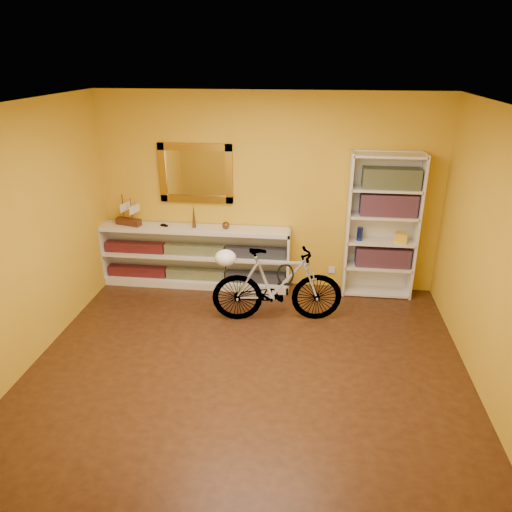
# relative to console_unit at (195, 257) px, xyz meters

# --- Properties ---
(floor) EXTENTS (4.50, 4.00, 0.01)m
(floor) POSITION_rel_console_unit_xyz_m (0.98, -1.81, -0.43)
(floor) COLOR #321A0E
(floor) RESTS_ON ground
(ceiling) EXTENTS (4.50, 4.00, 0.01)m
(ceiling) POSITION_rel_console_unit_xyz_m (0.98, -1.81, 2.18)
(ceiling) COLOR silver
(ceiling) RESTS_ON ground
(back_wall) EXTENTS (4.50, 0.01, 2.60)m
(back_wall) POSITION_rel_console_unit_xyz_m (0.98, 0.19, 0.88)
(back_wall) COLOR gold
(back_wall) RESTS_ON ground
(left_wall) EXTENTS (0.01, 4.00, 2.60)m
(left_wall) POSITION_rel_console_unit_xyz_m (-1.28, -1.81, 0.88)
(left_wall) COLOR gold
(left_wall) RESTS_ON ground
(right_wall) EXTENTS (0.01, 4.00, 2.60)m
(right_wall) POSITION_rel_console_unit_xyz_m (3.23, -1.81, 0.88)
(right_wall) COLOR gold
(right_wall) RESTS_ON ground
(gilt_mirror) EXTENTS (0.98, 0.06, 0.78)m
(gilt_mirror) POSITION_rel_console_unit_xyz_m (0.03, 0.15, 1.12)
(gilt_mirror) COLOR olive
(gilt_mirror) RESTS_ON back_wall
(wall_socket) EXTENTS (0.09, 0.02, 0.09)m
(wall_socket) POSITION_rel_console_unit_xyz_m (1.88, 0.17, -0.17)
(wall_socket) COLOR silver
(wall_socket) RESTS_ON back_wall
(console_unit) EXTENTS (2.60, 0.35, 0.85)m
(console_unit) POSITION_rel_console_unit_xyz_m (0.00, 0.00, 0.00)
(console_unit) COLOR silver
(console_unit) RESTS_ON floor
(cd_row_lower) EXTENTS (2.50, 0.13, 0.14)m
(cd_row_lower) POSITION_rel_console_unit_xyz_m (-0.00, -0.02, -0.26)
(cd_row_lower) COLOR black
(cd_row_lower) RESTS_ON console_unit
(cd_row_upper) EXTENTS (2.50, 0.13, 0.14)m
(cd_row_upper) POSITION_rel_console_unit_xyz_m (-0.00, -0.02, 0.11)
(cd_row_upper) COLOR navy
(cd_row_upper) RESTS_ON console_unit
(model_ship) EXTENTS (0.38, 0.22, 0.42)m
(model_ship) POSITION_rel_console_unit_xyz_m (-0.90, 0.00, 0.63)
(model_ship) COLOR #3F1E11
(model_ship) RESTS_ON console_unit
(toy_car) EXTENTS (0.00, 0.00, 0.00)m
(toy_car) POSITION_rel_console_unit_xyz_m (-0.41, 0.00, 0.43)
(toy_car) COLOR black
(toy_car) RESTS_ON console_unit
(bronze_ornament) EXTENTS (0.06, 0.06, 0.33)m
(bronze_ornament) POSITION_rel_console_unit_xyz_m (0.01, 0.00, 0.59)
(bronze_ornament) COLOR brown
(bronze_ornament) RESTS_ON console_unit
(decorative_orb) EXTENTS (0.10, 0.10, 0.10)m
(decorative_orb) POSITION_rel_console_unit_xyz_m (0.44, 0.00, 0.47)
(decorative_orb) COLOR brown
(decorative_orb) RESTS_ON console_unit
(bookcase) EXTENTS (0.90, 0.30, 1.90)m
(bookcase) POSITION_rel_console_unit_xyz_m (2.47, 0.03, 0.52)
(bookcase) COLOR silver
(bookcase) RESTS_ON floor
(book_row_a) EXTENTS (0.70, 0.22, 0.26)m
(book_row_a) POSITION_rel_console_unit_xyz_m (2.52, 0.03, 0.12)
(book_row_a) COLOR maroon
(book_row_a) RESTS_ON bookcase
(book_row_b) EXTENTS (0.70, 0.22, 0.28)m
(book_row_b) POSITION_rel_console_unit_xyz_m (2.52, 0.03, 0.83)
(book_row_b) COLOR maroon
(book_row_b) RESTS_ON bookcase
(book_row_c) EXTENTS (0.70, 0.22, 0.25)m
(book_row_c) POSITION_rel_console_unit_xyz_m (2.52, 0.03, 1.16)
(book_row_c) COLOR #184555
(book_row_c) RESTS_ON bookcase
(travel_mug) EXTENTS (0.08, 0.08, 0.17)m
(travel_mug) POSITION_rel_console_unit_xyz_m (2.20, 0.01, 0.43)
(travel_mug) COLOR #162A9C
(travel_mug) RESTS_ON bookcase
(red_tin) EXTENTS (0.16, 0.16, 0.16)m
(red_tin) POSITION_rel_console_unit_xyz_m (2.27, 0.06, 1.12)
(red_tin) COLOR maroon
(red_tin) RESTS_ON bookcase
(yellow_bag) EXTENTS (0.18, 0.15, 0.12)m
(yellow_bag) POSITION_rel_console_unit_xyz_m (2.72, -0.01, 0.40)
(yellow_bag) COLOR yellow
(yellow_bag) RESTS_ON bookcase
(bicycle) EXTENTS (0.61, 1.63, 0.93)m
(bicycle) POSITION_rel_console_unit_xyz_m (1.20, -0.83, 0.04)
(bicycle) COLOR silver
(bicycle) RESTS_ON floor
(helmet) EXTENTS (0.25, 0.24, 0.19)m
(helmet) POSITION_rel_console_unit_xyz_m (0.59, -0.91, 0.40)
(helmet) COLOR white
(helmet) RESTS_ON bicycle
(u_lock) EXTENTS (0.20, 0.02, 0.20)m
(u_lock) POSITION_rel_console_unit_xyz_m (1.29, -0.82, 0.18)
(u_lock) COLOR black
(u_lock) RESTS_ON bicycle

